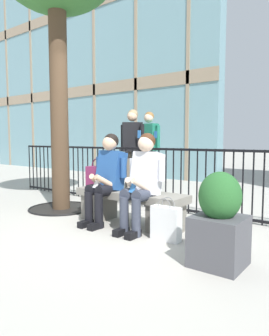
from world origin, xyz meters
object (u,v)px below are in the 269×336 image
bystander_at_railing (132,146)px  planter (219,223)px  seated_person_with_phone (107,175)px  stone_bench (130,204)px  bystander_further_back (149,146)px  shopping_bag (166,223)px  handbag_on_bench (98,176)px  seated_person_companion (143,179)px

bystander_at_railing → planter: bearing=-39.5°
seated_person_with_phone → bystander_at_railing: bystander_at_railing is taller
stone_bench → bystander_further_back: 2.62m
shopping_bag → planter: size_ratio=0.57×
shopping_bag → planter: bearing=-22.9°
stone_bench → handbag_on_bench: bearing=-179.0°
handbag_on_bench → stone_bench: bearing=1.0°
seated_person_with_phone → handbag_on_bench: size_ratio=2.92×
seated_person_with_phone → planter: 1.85m
seated_person_with_phone → seated_person_companion: 0.60m
seated_person_with_phone → shopping_bag: 1.13m
seated_person_companion → bystander_further_back: bystander_further_back is taller
handbag_on_bench → bystander_further_back: size_ratio=0.24×
stone_bench → shopping_bag: 0.79m
shopping_bag → planter: planter is taller
stone_bench → seated_person_companion: 0.50m
handbag_on_bench → bystander_at_railing: size_ratio=0.24×
seated_person_with_phone → planter: seated_person_with_phone is taller
seated_person_companion → bystander_further_back: bearing=123.1°
bystander_further_back → shopping_bag: bearing=-51.8°
planter → seated_person_companion: bearing=158.4°
handbag_on_bench → bystander_further_back: (-0.64, 2.21, 0.39)m
stone_bench → planter: planter is taller
handbag_on_bench → shopping_bag: (1.31, -0.27, -0.41)m
seated_person_companion → handbag_on_bench: (-0.88, 0.12, -0.04)m
seated_person_with_phone → handbag_on_bench: (-0.28, 0.12, -0.04)m
planter → seated_person_with_phone: bearing=165.3°
seated_person_with_phone → bystander_further_back: bystander_further_back is taller
handbag_on_bench → bystander_further_back: bystander_further_back is taller
stone_bench → seated_person_with_phone: (-0.30, -0.13, 0.38)m
seated_person_with_phone → bystander_at_railing: 1.98m
seated_person_companion → shopping_bag: (0.43, -0.15, -0.45)m
planter → bystander_at_railing: bearing=140.5°
stone_bench → bystander_at_railing: 2.13m
stone_bench → seated_person_companion: size_ratio=1.32×
handbag_on_bench → shopping_bag: 1.40m
handbag_on_bench → bystander_at_railing: bearing=110.9°
seated_person_with_phone → bystander_further_back: (-0.92, 2.32, 0.35)m
bystander_at_railing → planter: bystander_at_railing is taller
seated_person_with_phone → seated_person_companion: same height
bystander_at_railing → seated_person_with_phone: bearing=-62.6°
bystander_at_railing → planter: size_ratio=2.01×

